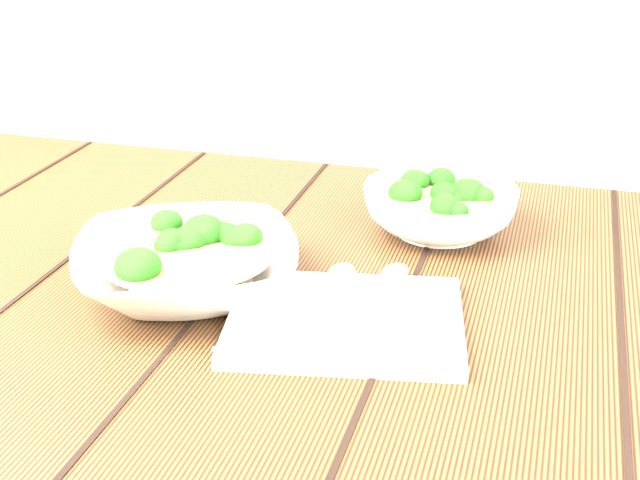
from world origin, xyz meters
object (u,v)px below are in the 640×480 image
soup_bowl_front (187,265)px  napkin (345,321)px  trivet (248,253)px  table (253,367)px  soup_bowl_back (440,208)px

soup_bowl_front → napkin: size_ratio=1.36×
trivet → napkin: trivet is taller
soup_bowl_front → table: bearing=46.3°
soup_bowl_back → napkin: soup_bowl_back is taller
soup_bowl_front → soup_bowl_back: 0.33m
table → napkin: (0.13, -0.08, 0.13)m
soup_bowl_front → soup_bowl_back: soup_bowl_front is taller
table → napkin: 0.20m
soup_bowl_back → trivet: size_ratio=2.04×
soup_bowl_front → napkin: 0.19m
napkin → trivet: bearing=131.4°
table → trivet: 0.14m
soup_bowl_front → trivet: 0.10m
table → soup_bowl_front: bearing=-133.7°
table → trivet: bearing=111.4°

